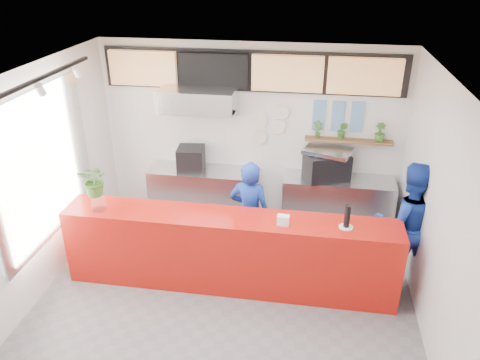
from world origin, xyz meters
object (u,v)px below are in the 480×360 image
Objects in this scene: panini_oven at (191,159)px; espresso_machine at (327,166)px; service_counter at (229,251)px; staff_center at (250,214)px; staff_right at (407,224)px; pepper_mill at (347,216)px.

panini_oven is 0.65× the size of espresso_machine.
service_counter is 2.75× the size of staff_center.
panini_oven is at bearing -37.63° from staff_center.
espresso_machine is 1.69m from staff_right.
staff_center reaches higher than panini_oven.
espresso_machine is at bearing -53.61° from staff_right.
staff_center is at bearing -153.07° from espresso_machine.
staff_right is at bearing 12.56° from service_counter.
pepper_mill is (1.31, -0.63, 0.45)m from staff_center.
staff_right is 5.94× the size of pepper_mill.
pepper_mill is (2.49, -1.83, 0.17)m from panini_oven.
espresso_machine is 1.65m from staff_center.
espresso_machine is 2.20× the size of pepper_mill.
service_counter is 2.28m from espresso_machine.
service_counter is 6.71× the size of espresso_machine.
staff_center is 2.17m from staff_right.
service_counter is at bearing 178.86° from pepper_mill.
staff_center is at bearing 71.89° from service_counter.
staff_right is at bearing -70.58° from espresso_machine.
staff_center is 5.37× the size of pepper_mill.
staff_center reaches higher than espresso_machine.
staff_right is at bearing -173.82° from staff_center.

